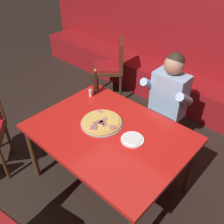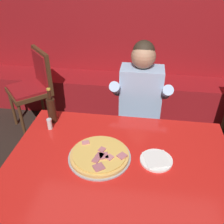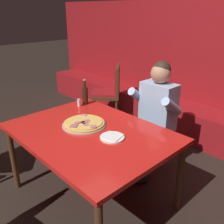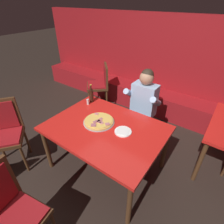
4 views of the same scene
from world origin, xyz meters
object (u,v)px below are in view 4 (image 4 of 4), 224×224
(main_dining_table, at_px, (105,131))
(dining_chair_near_right, at_px, (101,83))
(plate_white_paper, at_px, (123,131))
(diner_seated_blue_shirt, at_px, (141,106))
(pizza, at_px, (99,121))
(dining_chair_by_booth, at_px, (5,130))
(dining_chair_side_aisle, at_px, (7,212))
(beer_bottle, at_px, (91,95))
(shaker_oregano, at_px, (92,99))
(shaker_parmesan, at_px, (88,102))

(main_dining_table, xyz_separation_m, dining_chair_near_right, (-1.16, 1.33, -0.10))
(plate_white_paper, distance_m, diner_seated_blue_shirt, 0.76)
(main_dining_table, distance_m, pizza, 0.16)
(main_dining_table, xyz_separation_m, dining_chair_by_booth, (-1.21, -0.71, -0.08))
(main_dining_table, distance_m, dining_chair_near_right, 1.76)
(diner_seated_blue_shirt, relative_size, dining_chair_by_booth, 1.25)
(dining_chair_side_aisle, bearing_deg, beer_bottle, 106.08)
(main_dining_table, relative_size, diner_seated_blue_shirt, 1.15)
(shaker_oregano, xyz_separation_m, diner_seated_blue_shirt, (0.66, 0.40, -0.08))
(shaker_oregano, distance_m, diner_seated_blue_shirt, 0.78)
(diner_seated_blue_shirt, height_order, dining_chair_by_booth, diner_seated_blue_shirt)
(plate_white_paper, bearing_deg, dining_chair_by_booth, -152.02)
(pizza, distance_m, dining_chair_near_right, 1.66)
(shaker_parmesan, distance_m, dining_chair_side_aisle, 1.64)
(plate_white_paper, relative_size, shaker_parmesan, 2.44)
(dining_chair_side_aisle, distance_m, dining_chair_by_booth, 1.24)
(plate_white_paper, xyz_separation_m, beer_bottle, (-0.81, 0.34, 0.10))
(pizza, bearing_deg, plate_white_paper, 2.94)
(pizza, relative_size, dining_chair_side_aisle, 0.40)
(diner_seated_blue_shirt, relative_size, dining_chair_side_aisle, 1.24)
(shaker_oregano, bearing_deg, pizza, -39.49)
(main_dining_table, xyz_separation_m, beer_bottle, (-0.57, 0.39, 0.18))
(dining_chair_by_booth, bearing_deg, plate_white_paper, 27.98)
(main_dining_table, xyz_separation_m, dining_chair_side_aisle, (-0.10, -1.26, -0.08))
(plate_white_paper, relative_size, dining_chair_side_aisle, 0.20)
(shaker_parmesan, bearing_deg, dining_chair_near_right, 119.92)
(plate_white_paper, relative_size, shaker_oregano, 2.44)
(shaker_oregano, distance_m, shaker_parmesan, 0.10)
(plate_white_paper, xyz_separation_m, dining_chair_side_aisle, (-0.33, -1.32, -0.16))
(beer_bottle, distance_m, shaker_parmesan, 0.12)
(shaker_parmesan, relative_size, diner_seated_blue_shirt, 0.07)
(beer_bottle, distance_m, dining_chair_near_right, 1.13)
(dining_chair_near_right, relative_size, dining_chair_side_aisle, 0.94)
(shaker_parmesan, bearing_deg, pizza, -31.22)
(pizza, bearing_deg, beer_bottle, 140.85)
(main_dining_table, bearing_deg, dining_chair_near_right, 131.11)
(shaker_parmesan, relative_size, dining_chair_near_right, 0.09)
(dining_chair_near_right, height_order, dining_chair_side_aisle, dining_chair_side_aisle)
(pizza, distance_m, beer_bottle, 0.58)
(main_dining_table, relative_size, plate_white_paper, 6.96)
(main_dining_table, bearing_deg, shaker_parmesan, 152.40)
(plate_white_paper, relative_size, diner_seated_blue_shirt, 0.16)
(pizza, relative_size, dining_chair_near_right, 0.42)
(pizza, relative_size, plate_white_paper, 1.96)
(pizza, bearing_deg, shaker_oregano, 140.51)
(pizza, xyz_separation_m, shaker_parmesan, (-0.43, 0.26, 0.02))
(dining_chair_near_right, bearing_deg, beer_bottle, -57.98)
(dining_chair_side_aisle, bearing_deg, shaker_parmesan, 106.69)
(beer_bottle, distance_m, dining_chair_by_booth, 1.30)
(main_dining_table, relative_size, dining_chair_by_booth, 1.44)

